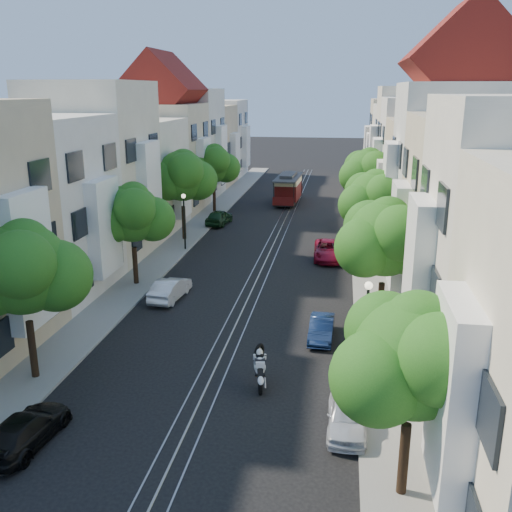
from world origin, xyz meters
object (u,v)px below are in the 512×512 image
at_px(tree_w_b, 133,215).
at_px(tree_w_d, 214,165).
at_px(tree_e_c, 375,200).
at_px(parked_car_e_mid, 321,328).
at_px(tree_e_a, 414,361).
at_px(parked_car_e_near, 347,415).
at_px(tree_e_d, 369,173).
at_px(tree_w_c, 183,177).
at_px(lamp_west, 184,213).
at_px(parked_car_w_mid, 170,289).
at_px(tree_e_b, 386,240).
at_px(cable_car, 288,187).
at_px(parked_car_w_far, 219,217).
at_px(parked_car_e_far, 329,250).
at_px(lamp_east, 367,315).
at_px(parked_car_w_near, 25,430).
at_px(tree_w_a, 24,271).
at_px(sportbike_rider, 260,366).

relative_size(tree_w_b, tree_w_d, 0.96).
bearing_deg(tree_e_c, parked_car_e_mid, -103.19).
relative_size(tree_e_a, tree_e_c, 0.96).
bearing_deg(parked_car_e_near, tree_w_d, 109.94).
relative_size(tree_e_d, tree_w_c, 0.97).
bearing_deg(tree_w_b, tree_e_c, 22.62).
relative_size(tree_e_d, lamp_west, 1.65).
bearing_deg(tree_e_c, parked_car_w_mid, -145.41).
relative_size(tree_e_b, lamp_west, 1.61).
bearing_deg(cable_car, parked_car_w_far, -112.21).
relative_size(tree_e_a, tree_w_d, 0.96).
xyz_separation_m(tree_w_b, parked_car_w_far, (1.54, 16.75, -3.72)).
xyz_separation_m(tree_w_d, parked_car_e_mid, (11.54, -28.20, -4.07)).
height_order(tree_e_d, parked_car_e_far, tree_e_d).
relative_size(tree_w_c, lamp_east, 1.71).
xyz_separation_m(tree_e_c, parked_car_w_near, (-12.38, -22.31, -4.03)).
bearing_deg(tree_e_a, tree_w_a, 160.85).
xyz_separation_m(tree_e_d, tree_w_a, (-14.40, -29.00, -0.13)).
bearing_deg(lamp_west, parked_car_e_far, -3.02).
distance_m(lamp_east, parked_car_e_far, 17.68).
distance_m(lamp_west, parked_car_e_mid, 17.95).
height_order(lamp_east, parked_car_w_mid, lamp_east).
bearing_deg(sportbike_rider, lamp_west, 103.31).
xyz_separation_m(tree_e_d, lamp_west, (-13.56, -8.98, -2.02)).
bearing_deg(cable_car, parked_car_w_mid, -94.92).
distance_m(tree_e_c, lamp_west, 13.82).
relative_size(tree_e_c, parked_car_w_near, 1.66).
bearing_deg(parked_car_w_near, tree_w_c, -81.50).
bearing_deg(tree_e_b, lamp_east, -100.93).
relative_size(tree_e_d, tree_w_b, 1.09).
relative_size(tree_e_b, tree_w_c, 0.94).
bearing_deg(lamp_east, tree_w_d, 112.80).
bearing_deg(tree_w_b, cable_car, 76.58).
height_order(tree_e_a, tree_e_d, tree_e_d).
xyz_separation_m(tree_e_a, lamp_east, (-0.96, 7.02, -1.55)).
bearing_deg(parked_car_w_near, tree_e_a, -178.93).
bearing_deg(sportbike_rider, tree_w_c, 102.29).
relative_size(parked_car_e_near, parked_car_w_far, 0.87).
xyz_separation_m(tree_w_c, parked_car_e_far, (11.54, -3.54, -4.42)).
bearing_deg(parked_car_e_near, parked_car_w_near, -166.31).
bearing_deg(parked_car_e_mid, parked_car_e_near, -79.40).
bearing_deg(parked_car_e_mid, tree_w_d, 113.83).
distance_m(lamp_west, parked_car_w_far, 9.02).
bearing_deg(lamp_west, parked_car_e_near, -61.36).
bearing_deg(lamp_east, parked_car_w_far, 114.00).
bearing_deg(lamp_east, parked_car_e_near, -100.46).
bearing_deg(tree_w_a, parked_car_w_mid, 74.62).
xyz_separation_m(tree_e_d, parked_car_w_near, (-12.38, -33.31, -4.30)).
height_order(tree_w_b, tree_w_c, tree_w_c).
relative_size(parked_car_e_near, parked_car_e_far, 0.74).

